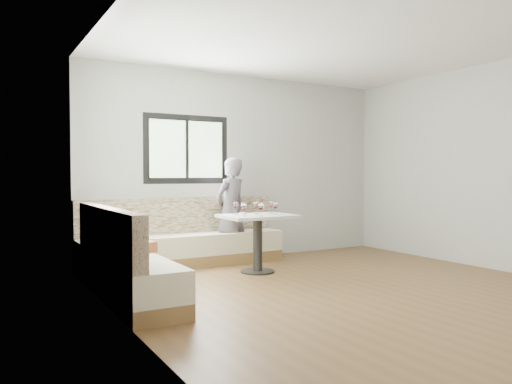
# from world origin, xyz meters

# --- Properties ---
(room) EXTENTS (5.01, 5.01, 2.81)m
(room) POSITION_xyz_m (-0.08, 0.08, 1.41)
(room) COLOR brown
(room) RESTS_ON ground
(banquette) EXTENTS (2.90, 2.80, 0.95)m
(banquette) POSITION_xyz_m (-1.59, 1.63, 0.33)
(banquette) COLOR brown
(banquette) RESTS_ON ground
(table) EXTENTS (0.94, 0.74, 0.76)m
(table) POSITION_xyz_m (-0.37, 1.35, 0.57)
(table) COLOR black
(table) RESTS_ON ground
(person) EXTENTS (0.65, 0.55, 1.53)m
(person) POSITION_xyz_m (-0.34, 2.18, 0.77)
(person) COLOR #5A525A
(person) RESTS_ON ground
(olive_ramekin) EXTENTS (0.09, 0.09, 0.04)m
(olive_ramekin) POSITION_xyz_m (-0.56, 1.42, 0.78)
(olive_ramekin) COLOR white
(olive_ramekin) RESTS_ON table
(wine_glass_a) EXTENTS (0.08, 0.08, 0.17)m
(wine_glass_a) POSITION_xyz_m (-0.65, 1.22, 0.88)
(wine_glass_a) COLOR white
(wine_glass_a) RESTS_ON table
(wine_glass_b) EXTENTS (0.08, 0.08, 0.17)m
(wine_glass_b) POSITION_xyz_m (-0.45, 1.13, 0.88)
(wine_glass_b) COLOR white
(wine_glass_b) RESTS_ON table
(wine_glass_c) EXTENTS (0.08, 0.08, 0.17)m
(wine_glass_c) POSITION_xyz_m (-0.17, 1.24, 0.88)
(wine_glass_c) COLOR white
(wine_glass_c) RESTS_ON table
(wine_glass_d) EXTENTS (0.08, 0.08, 0.17)m
(wine_glass_d) POSITION_xyz_m (-0.33, 1.44, 0.88)
(wine_glass_d) COLOR white
(wine_glass_d) RESTS_ON table
(wine_glass_e) EXTENTS (0.08, 0.08, 0.17)m
(wine_glass_e) POSITION_xyz_m (-0.12, 1.42, 0.88)
(wine_glass_e) COLOR white
(wine_glass_e) RESTS_ON table
(wine_glass_f) EXTENTS (0.08, 0.08, 0.17)m
(wine_glass_f) POSITION_xyz_m (-0.59, 1.54, 0.88)
(wine_glass_f) COLOR white
(wine_glass_f) RESTS_ON table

